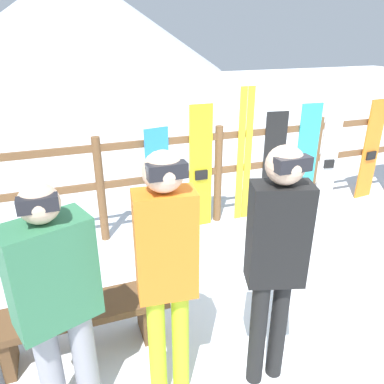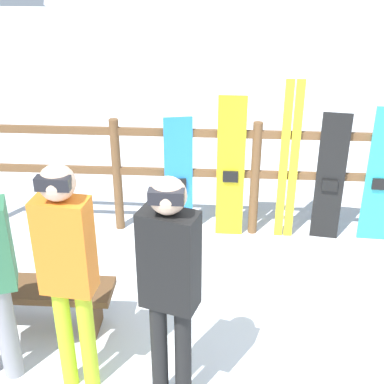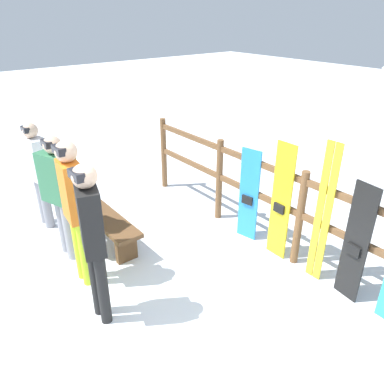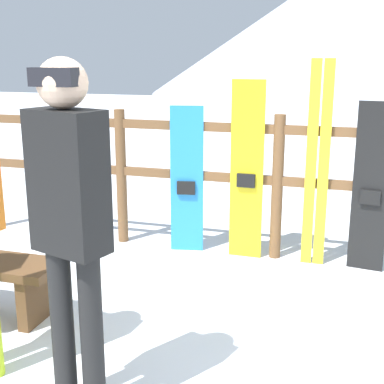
# 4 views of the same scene
# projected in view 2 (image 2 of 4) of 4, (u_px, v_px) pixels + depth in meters

# --- Properties ---
(ground_plane) EXTENTS (40.00, 40.00, 0.00)m
(ground_plane) POSITION_uv_depth(u_px,v_px,m) (261.00, 365.00, 4.19)
(ground_plane) COLOR white
(fence) EXTENTS (6.08, 0.10, 1.29)m
(fence) POSITION_uv_depth(u_px,v_px,m) (256.00, 169.00, 5.67)
(fence) COLOR brown
(fence) RESTS_ON ground
(bench) EXTENTS (1.39, 0.36, 0.43)m
(bench) POSITION_uv_depth(u_px,v_px,m) (31.00, 296.00, 4.46)
(bench) COLOR brown
(bench) RESTS_ON ground
(person_orange) EXTENTS (0.38, 0.24, 1.79)m
(person_orange) POSITION_uv_depth(u_px,v_px,m) (67.00, 263.00, 3.54)
(person_orange) COLOR #B7D826
(person_orange) RESTS_ON ground
(person_black) EXTENTS (0.41, 0.30, 1.78)m
(person_black) POSITION_uv_depth(u_px,v_px,m) (170.00, 278.00, 3.41)
(person_black) COLOR black
(person_black) RESTS_ON ground
(snowboard_blue) EXTENTS (0.30, 0.10, 1.35)m
(snowboard_blue) POSITION_uv_depth(u_px,v_px,m) (179.00, 178.00, 5.71)
(snowboard_blue) COLOR #288CE0
(snowboard_blue) RESTS_ON ground
(snowboard_yellow) EXTENTS (0.29, 0.06, 1.59)m
(snowboard_yellow) POSITION_uv_depth(u_px,v_px,m) (231.00, 169.00, 5.62)
(snowboard_yellow) COLOR yellow
(snowboard_yellow) RESTS_ON ground
(ski_pair_yellow) EXTENTS (0.19, 0.02, 1.76)m
(ski_pair_yellow) POSITION_uv_depth(u_px,v_px,m) (289.00, 163.00, 5.55)
(ski_pair_yellow) COLOR yellow
(ski_pair_yellow) RESTS_ON ground
(snowboard_black_stripe) EXTENTS (0.30, 0.09, 1.43)m
(snowboard_black_stripe) POSITION_uv_depth(u_px,v_px,m) (330.00, 179.00, 5.60)
(snowboard_black_stripe) COLOR black
(snowboard_black_stripe) RESTS_ON ground
(snowboard_cyan) EXTENTS (0.30, 0.07, 1.50)m
(snowboard_cyan) POSITION_uv_depth(u_px,v_px,m) (381.00, 177.00, 5.55)
(snowboard_cyan) COLOR #2DBFCC
(snowboard_cyan) RESTS_ON ground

